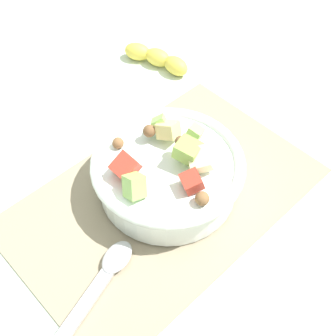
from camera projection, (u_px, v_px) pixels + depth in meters
name	position (u px, v px, depth m)	size (l,w,h in m)	color
ground_plane	(164.00, 198.00, 0.72)	(2.40, 2.40, 0.00)	silver
placemat	(164.00, 197.00, 0.72)	(0.48, 0.31, 0.01)	gray
salad_bowl	(168.00, 172.00, 0.69)	(0.24, 0.24, 0.10)	white
serving_spoon	(102.00, 279.00, 0.62)	(0.20, 0.08, 0.01)	#B7B7BC
banana_whole	(157.00, 58.00, 0.92)	(0.07, 0.15, 0.04)	yellow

